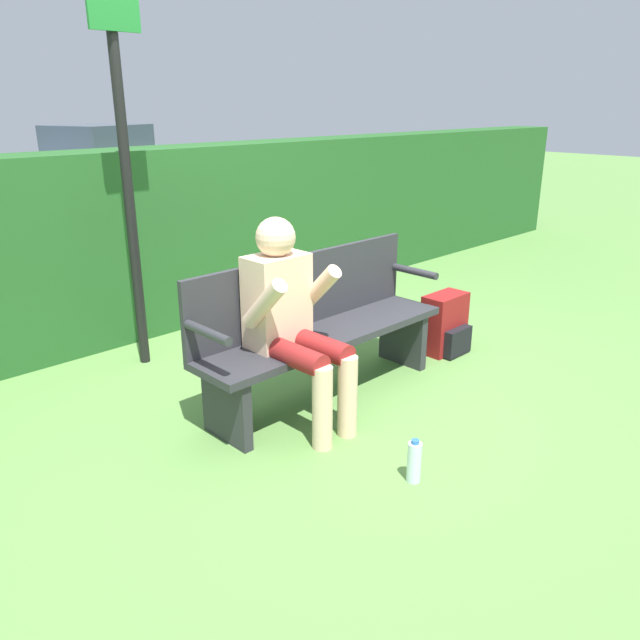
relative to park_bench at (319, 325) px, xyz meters
name	(u,v)px	position (x,y,z in m)	size (l,w,h in m)	color
ground_plane	(326,396)	(0.00, -0.07, -0.46)	(40.00, 40.00, 0.00)	#5B8942
hedge_back	(158,240)	(0.00, 1.86, 0.26)	(12.00, 0.48, 1.43)	#235623
park_bench	(319,325)	(0.00, 0.00, 0.00)	(1.77, 0.42, 0.89)	#2D2D33
person_seated	(291,315)	(-0.35, -0.14, 0.19)	(0.49, 0.63, 1.18)	beige
backpack	(446,325)	(1.16, -0.15, -0.25)	(0.35, 0.26, 0.44)	maroon
water_bottle	(414,462)	(-0.35, -1.03, -0.35)	(0.07, 0.07, 0.23)	silver
signpost	(125,158)	(-0.53, 1.24, 0.97)	(0.33, 0.09, 2.52)	black
parked_car	(100,156)	(3.98, 11.11, 0.14)	(4.29, 3.04, 1.28)	#B7BCC6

